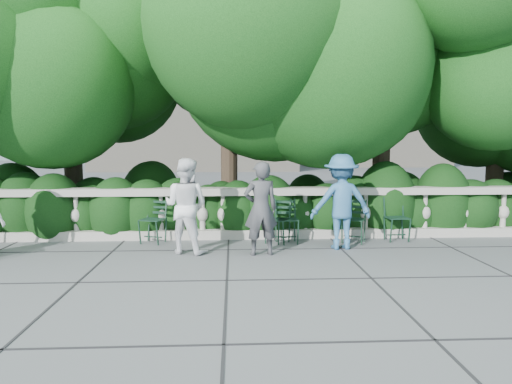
{
  "coord_description": "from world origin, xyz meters",
  "views": [
    {
      "loc": [
        -0.4,
        -7.05,
        1.85
      ],
      "look_at": [
        0.0,
        1.0,
        1.0
      ],
      "focal_mm": 32.0,
      "sensor_mm": 36.0,
      "label": 1
    }
  ],
  "objects_px": {
    "chair_c": "(352,244)",
    "person_casual_man": "(186,206)",
    "person_woman_grey": "(261,209)",
    "chair_d": "(288,245)",
    "chair_b": "(149,245)",
    "person_older_blue": "(341,202)",
    "chair_f": "(399,242)",
    "chair_e": "(275,245)"
  },
  "relations": [
    {
      "from": "chair_c",
      "to": "person_casual_man",
      "type": "distance_m",
      "value": 3.14
    },
    {
      "from": "person_woman_grey",
      "to": "person_casual_man",
      "type": "bearing_deg",
      "value": -18.55
    },
    {
      "from": "chair_c",
      "to": "person_casual_man",
      "type": "xyz_separation_m",
      "value": [
        -3.0,
        -0.5,
        0.81
      ]
    },
    {
      "from": "chair_d",
      "to": "person_casual_man",
      "type": "distance_m",
      "value": 2.05
    },
    {
      "from": "chair_b",
      "to": "chair_d",
      "type": "xyz_separation_m",
      "value": [
        2.56,
        -0.13,
        0.0
      ]
    },
    {
      "from": "chair_d",
      "to": "person_older_blue",
      "type": "bearing_deg",
      "value": -23.31
    },
    {
      "from": "chair_f",
      "to": "person_woman_grey",
      "type": "distance_m",
      "value": 2.91
    },
    {
      "from": "chair_f",
      "to": "person_woman_grey",
      "type": "bearing_deg",
      "value": -165.57
    },
    {
      "from": "chair_d",
      "to": "person_woman_grey",
      "type": "xyz_separation_m",
      "value": [
        -0.55,
        -0.73,
        0.78
      ]
    },
    {
      "from": "person_woman_grey",
      "to": "chair_f",
      "type": "bearing_deg",
      "value": -171.49
    },
    {
      "from": "chair_e",
      "to": "person_woman_grey",
      "type": "height_order",
      "value": "person_woman_grey"
    },
    {
      "from": "person_casual_man",
      "to": "chair_b",
      "type": "bearing_deg",
      "value": -19.56
    },
    {
      "from": "chair_f",
      "to": "person_older_blue",
      "type": "distance_m",
      "value": 1.55
    },
    {
      "from": "chair_b",
      "to": "person_older_blue",
      "type": "xyz_separation_m",
      "value": [
        3.45,
        -0.46,
        0.84
      ]
    },
    {
      "from": "chair_c",
      "to": "chair_d",
      "type": "distance_m",
      "value": 1.19
    },
    {
      "from": "chair_d",
      "to": "person_older_blue",
      "type": "relative_size",
      "value": 0.5
    },
    {
      "from": "chair_c",
      "to": "person_older_blue",
      "type": "xyz_separation_m",
      "value": [
        -0.29,
        -0.32,
        0.84
      ]
    },
    {
      "from": "person_casual_man",
      "to": "person_older_blue",
      "type": "xyz_separation_m",
      "value": [
        2.71,
        0.18,
        0.03
      ]
    },
    {
      "from": "chair_b",
      "to": "person_older_blue",
      "type": "distance_m",
      "value": 3.58
    },
    {
      "from": "chair_c",
      "to": "person_older_blue",
      "type": "height_order",
      "value": "person_older_blue"
    },
    {
      "from": "chair_e",
      "to": "person_woman_grey",
      "type": "relative_size",
      "value": 0.54
    },
    {
      "from": "chair_d",
      "to": "person_older_blue",
      "type": "height_order",
      "value": "person_older_blue"
    },
    {
      "from": "chair_c",
      "to": "person_older_blue",
      "type": "distance_m",
      "value": 0.94
    },
    {
      "from": "person_woman_grey",
      "to": "person_older_blue",
      "type": "relative_size",
      "value": 0.93
    },
    {
      "from": "chair_c",
      "to": "person_woman_grey",
      "type": "bearing_deg",
      "value": -131.49
    },
    {
      "from": "person_casual_man",
      "to": "person_older_blue",
      "type": "distance_m",
      "value": 2.71
    },
    {
      "from": "chair_e",
      "to": "chair_f",
      "type": "distance_m",
      "value": 2.37
    },
    {
      "from": "person_casual_man",
      "to": "chair_d",
      "type": "bearing_deg",
      "value": -143.23
    },
    {
      "from": "chair_b",
      "to": "chair_e",
      "type": "height_order",
      "value": "same"
    },
    {
      "from": "chair_b",
      "to": "chair_d",
      "type": "height_order",
      "value": "same"
    },
    {
      "from": "chair_b",
      "to": "person_older_blue",
      "type": "bearing_deg",
      "value": 11.27
    },
    {
      "from": "chair_c",
      "to": "person_woman_grey",
      "type": "height_order",
      "value": "person_woman_grey"
    },
    {
      "from": "chair_c",
      "to": "chair_f",
      "type": "distance_m",
      "value": 0.94
    },
    {
      "from": "person_casual_man",
      "to": "chair_f",
      "type": "bearing_deg",
      "value": -150.28
    },
    {
      "from": "chair_e",
      "to": "chair_d",
      "type": "bearing_deg",
      "value": 17.9
    },
    {
      "from": "chair_f",
      "to": "person_older_blue",
      "type": "bearing_deg",
      "value": -163.81
    },
    {
      "from": "chair_f",
      "to": "person_older_blue",
      "type": "height_order",
      "value": "person_older_blue"
    },
    {
      "from": "chair_c",
      "to": "chair_e",
      "type": "distance_m",
      "value": 1.43
    },
    {
      "from": "chair_f",
      "to": "person_casual_man",
      "type": "distance_m",
      "value": 4.06
    },
    {
      "from": "chair_c",
      "to": "chair_f",
      "type": "xyz_separation_m",
      "value": [
        0.94,
        0.1,
        0.0
      ]
    },
    {
      "from": "person_woman_grey",
      "to": "person_casual_man",
      "type": "relative_size",
      "value": 0.97
    },
    {
      "from": "chair_f",
      "to": "person_woman_grey",
      "type": "height_order",
      "value": "person_woman_grey"
    }
  ]
}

